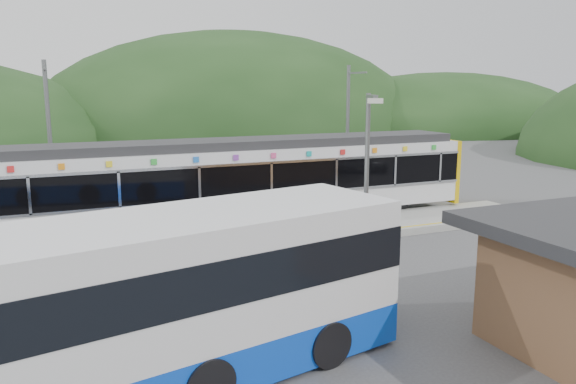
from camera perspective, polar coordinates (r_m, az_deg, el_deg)
name	(u,v)px	position (r m, az deg, el deg)	size (l,w,h in m)	color
ground	(290,267)	(18.91, 0.17, -7.61)	(120.00, 120.00, 0.00)	#4C4C4F
hills	(366,217)	(26.22, 7.94, -2.53)	(146.00, 149.00, 26.00)	#1E3D19
platform	(255,238)	(21.80, -3.33, -4.73)	(26.00, 3.20, 0.30)	#9E9E99
yellow_line	(268,243)	(20.59, -2.08, -5.20)	(26.00, 0.10, 0.01)	yellow
train	(248,178)	(24.11, -4.08, 1.40)	(20.44, 3.01, 3.74)	black
catenary_mast_west	(50,143)	(25.11, -23.01, 4.60)	(0.18, 1.80, 7.00)	slate
catenary_mast_east	(348,132)	(28.86, 6.10, 6.05)	(0.18, 1.80, 7.00)	slate
bus	(102,320)	(11.23, -18.35, -12.24)	(12.88, 5.26, 3.42)	blue
lamp_post	(369,184)	(14.62, 8.21, 0.80)	(0.46, 1.07, 5.76)	slate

